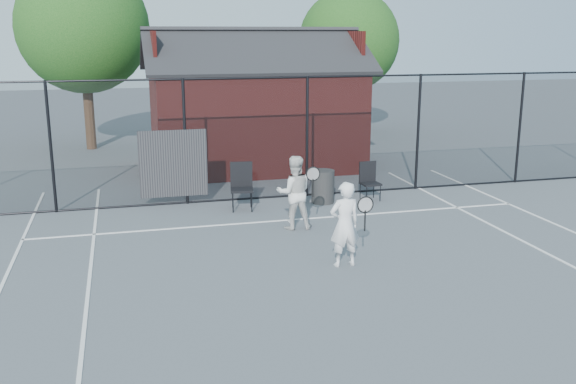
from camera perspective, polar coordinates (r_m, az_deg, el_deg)
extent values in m
plane|color=#4F565A|center=(11.39, 3.91, -6.65)|extent=(80.00, 80.00, 0.00)
cube|color=silver|center=(14.12, 0.04, -2.50)|extent=(11.00, 0.06, 0.01)
cube|color=silver|center=(9.05, -17.82, -12.95)|extent=(0.06, 18.00, 0.01)
cube|color=silver|center=(13.98, 0.20, -2.67)|extent=(0.06, 0.30, 0.01)
cylinder|color=black|center=(15.38, -20.33, 3.71)|extent=(0.07, 0.07, 3.00)
cylinder|color=black|center=(15.37, -9.13, 4.40)|extent=(0.07, 0.07, 3.00)
cylinder|color=black|center=(15.93, 1.70, 4.90)|extent=(0.07, 0.07, 3.00)
cylinder|color=black|center=(17.01, 11.48, 5.21)|extent=(0.07, 0.07, 3.00)
cylinder|color=black|center=(18.52, 19.89, 5.35)|extent=(0.07, 0.07, 3.00)
cylinder|color=black|center=(15.52, -1.86, 10.12)|extent=(22.00, 0.04, 0.04)
cylinder|color=black|center=(15.98, -1.78, -0.45)|extent=(22.00, 0.04, 0.04)
cube|color=black|center=(15.68, -1.82, 4.76)|extent=(22.00, 3.00, 0.01)
cube|color=black|center=(15.41, -10.16, 2.49)|extent=(1.60, 0.04, 1.60)
cube|color=#5E1916|center=(19.66, -3.01, 6.61)|extent=(6.00, 4.00, 3.00)
cube|color=black|center=(18.53, -2.45, 12.47)|extent=(6.50, 2.36, 1.32)
cube|color=black|center=(20.48, -3.67, 12.59)|extent=(6.50, 2.36, 1.32)
cube|color=#5E1916|center=(19.13, -11.98, 12.24)|extent=(0.10, 2.80, 1.06)
cube|color=#5E1916|center=(20.31, 5.29, 12.55)|extent=(0.10, 2.80, 1.06)
cylinder|color=#2D2212|center=(23.78, -17.25, 6.69)|extent=(0.36, 0.36, 2.52)
sphere|color=#124013|center=(23.62, -17.77, 13.78)|extent=(4.48, 4.48, 4.48)
cylinder|color=#2D2212|center=(26.33, 5.32, 7.58)|extent=(0.36, 0.36, 2.23)
sphere|color=#124013|center=(26.17, 5.45, 13.26)|extent=(3.97, 3.97, 3.97)
imported|color=white|center=(11.23, 5.06, -2.87)|extent=(0.58, 0.40, 1.52)
torus|color=black|center=(10.93, 6.89, -1.13)|extent=(0.30, 0.02, 0.30)
cylinder|color=black|center=(11.01, 6.85, -2.55)|extent=(0.03, 0.03, 0.36)
imported|color=silver|center=(13.34, 0.56, -0.05)|extent=(0.82, 0.67, 1.55)
torus|color=black|center=(13.03, 2.24, 1.62)|extent=(0.30, 0.02, 0.30)
cylinder|color=black|center=(13.10, 2.23, 0.38)|extent=(0.03, 0.03, 0.37)
cube|color=black|center=(14.84, -4.12, 0.40)|extent=(0.59, 0.61, 1.07)
cube|color=black|center=(15.82, 7.35, 0.89)|extent=(0.47, 0.49, 0.92)
cylinder|color=black|center=(15.49, 3.12, 0.48)|extent=(0.55, 0.55, 0.80)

